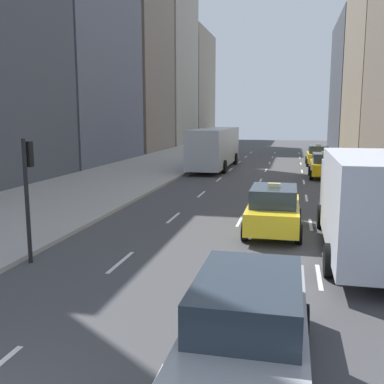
% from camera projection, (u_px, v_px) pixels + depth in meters
% --- Properties ---
extents(sidewalk_left, '(8.00, 66.00, 0.15)m').
position_uv_depth(sidewalk_left, '(129.00, 174.00, 32.85)').
color(sidewalk_left, '#ADAAA3').
rests_on(sidewalk_left, ground).
extents(lane_markings, '(5.72, 56.00, 0.01)m').
position_uv_depth(lane_markings, '(257.00, 187.00, 26.95)').
color(lane_markings, white).
rests_on(lane_markings, ground).
extents(building_row_left, '(6.00, 89.37, 32.24)m').
position_uv_depth(building_row_left, '(108.00, 32.00, 45.30)').
color(building_row_left, gray).
rests_on(building_row_left, ground).
extents(taxi_lead, '(2.02, 4.40, 1.87)m').
position_uv_depth(taxi_lead, '(324.00, 165.00, 31.08)').
color(taxi_lead, yellow).
rests_on(taxi_lead, ground).
extents(taxi_second, '(2.02, 4.40, 1.87)m').
position_uv_depth(taxi_second, '(318.00, 155.00, 39.25)').
color(taxi_second, yellow).
rests_on(taxi_second, ground).
extents(taxi_third, '(2.02, 4.40, 1.87)m').
position_uv_depth(taxi_third, '(274.00, 209.00, 16.30)').
color(taxi_third, yellow).
rests_on(taxi_third, ground).
extents(sedan_black_near, '(2.02, 4.82, 1.79)m').
position_uv_depth(sedan_black_near, '(249.00, 325.00, 7.19)').
color(sedan_black_near, '#9EA0A5').
rests_on(sedan_black_near, ground).
extents(city_bus, '(2.80, 11.61, 3.25)m').
position_uv_depth(city_bus, '(215.00, 147.00, 36.79)').
color(city_bus, '#B7BCC1').
rests_on(city_bus, ground).
extents(box_truck, '(2.58, 8.40, 3.15)m').
position_uv_depth(box_truck, '(366.00, 201.00, 13.50)').
color(box_truck, silver).
rests_on(box_truck, ground).
extents(traffic_light_pole, '(0.24, 0.42, 3.60)m').
position_uv_depth(traffic_light_pole, '(28.00, 180.00, 12.77)').
color(traffic_light_pole, black).
rests_on(traffic_light_pole, ground).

